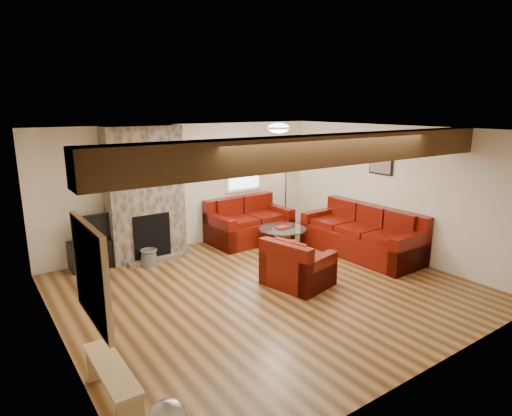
{
  "coord_description": "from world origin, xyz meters",
  "views": [
    {
      "loc": [
        -3.76,
        -5.1,
        2.84
      ],
      "look_at": [
        0.07,
        0.4,
        1.24
      ],
      "focal_mm": 30.0,
      "sensor_mm": 36.0,
      "label": 1
    }
  ],
  "objects": [
    {
      "name": "sofa_three",
      "position": [
        2.48,
        0.28,
        0.46
      ],
      "size": [
        1.06,
        2.43,
        0.93
      ],
      "primitive_type": null,
      "rotation": [
        0.0,
        0.0,
        -1.55
      ],
      "color": "#450904",
      "rests_on": "floor"
    },
    {
      "name": "floor_lamp",
      "position": [
        2.41,
        2.55,
        1.46
      ],
      "size": [
        0.44,
        0.44,
        1.7
      ],
      "color": "#A78445",
      "rests_on": "floor"
    },
    {
      "name": "back_window",
      "position": [
        1.35,
        2.71,
        1.55
      ],
      "size": [
        0.9,
        0.08,
        1.1
      ],
      "primitive_type": null,
      "color": "white",
      "rests_on": "room"
    },
    {
      "name": "chimney_breast",
      "position": [
        -1.0,
        2.49,
        1.22
      ],
      "size": [
        1.4,
        0.67,
        2.5
      ],
      "color": "#3D372F",
      "rests_on": "floor"
    },
    {
      "name": "ceiling_dome",
      "position": [
        0.9,
        0.9,
        2.44
      ],
      "size": [
        0.4,
        0.4,
        0.18
      ],
      "primitive_type": null,
      "color": "#EEE2CA",
      "rests_on": "room"
    },
    {
      "name": "armchair_red",
      "position": [
        0.53,
        -0.14,
        0.39
      ],
      "size": [
        1.04,
        1.13,
        0.78
      ],
      "primitive_type": null,
      "rotation": [
        0.0,
        0.0,
        1.8
      ],
      "color": "#450904",
      "rests_on": "floor"
    },
    {
      "name": "coal_bucket",
      "position": [
        -1.15,
        2.07,
        0.15
      ],
      "size": [
        0.32,
        0.32,
        0.3
      ],
      "primitive_type": null,
      "color": "slate",
      "rests_on": "floor"
    },
    {
      "name": "oak_beam",
      "position": [
        0.0,
        -1.25,
        2.31
      ],
      "size": [
        6.0,
        0.36,
        0.38
      ],
      "primitive_type": "cube",
      "color": "#311F0E",
      "rests_on": "room"
    },
    {
      "name": "tv_cabinet",
      "position": [
        -1.9,
        2.53,
        0.25
      ],
      "size": [
        1.02,
        0.41,
        0.51
      ],
      "primitive_type": "cube",
      "color": "black",
      "rests_on": "floor"
    },
    {
      "name": "loveseat",
      "position": [
        1.18,
        2.23,
        0.46
      ],
      "size": [
        1.77,
        1.06,
        0.92
      ],
      "primitive_type": null,
      "rotation": [
        0.0,
        0.0,
        0.04
      ],
      "color": "#450904",
      "rests_on": "floor"
    },
    {
      "name": "hatch_window",
      "position": [
        -2.96,
        -1.5,
        1.45
      ],
      "size": [
        0.08,
        1.0,
        0.9
      ],
      "primitive_type": null,
      "color": "tan",
      "rests_on": "room"
    },
    {
      "name": "coffee_table",
      "position": [
        1.37,
        1.34,
        0.23
      ],
      "size": [
        0.95,
        0.95,
        0.5
      ],
      "color": "#412814",
      "rests_on": "floor"
    },
    {
      "name": "television",
      "position": [
        -1.9,
        2.53,
        0.75
      ],
      "size": [
        0.85,
        0.11,
        0.49
      ],
      "primitive_type": "imported",
      "color": "black",
      "rests_on": "tv_cabinet"
    },
    {
      "name": "artwork_back",
      "position": [
        0.15,
        2.71,
        1.7
      ],
      "size": [
        0.42,
        0.06,
        0.52
      ],
      "primitive_type": null,
      "color": "black",
      "rests_on": "room"
    },
    {
      "name": "pine_bench",
      "position": [
        -2.83,
        -1.35,
        0.21
      ],
      "size": [
        0.26,
        1.11,
        0.42
      ],
      "primitive_type": null,
      "color": "tan",
      "rests_on": "floor"
    },
    {
      "name": "artwork_right",
      "position": [
        2.96,
        0.3,
        1.75
      ],
      "size": [
        0.06,
        0.55,
        0.42
      ],
      "primitive_type": null,
      "color": "black",
      "rests_on": "room"
    },
    {
      "name": "room",
      "position": [
        0.0,
        0.0,
        1.25
      ],
      "size": [
        8.0,
        8.0,
        8.0
      ],
      "color": "#4E2F14",
      "rests_on": "ground"
    }
  ]
}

